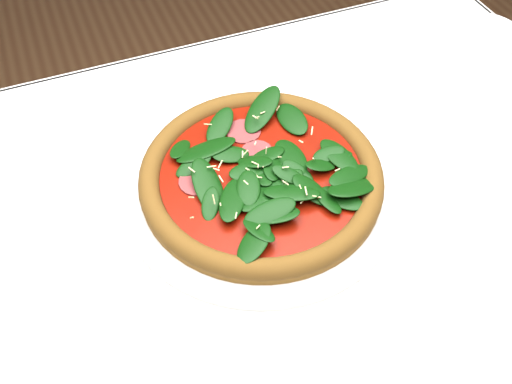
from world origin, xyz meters
name	(u,v)px	position (x,y,z in m)	size (l,w,h in m)	color
dining_table	(260,251)	(0.00, 0.00, 0.65)	(1.21, 0.81, 0.75)	white
plate	(261,184)	(0.02, 0.04, 0.76)	(0.39, 0.39, 0.02)	white
pizza	(261,173)	(0.02, 0.04, 0.78)	(0.40, 0.40, 0.04)	brown
saucer_far	(486,34)	(0.54, 0.22, 0.76)	(0.13, 0.13, 0.01)	white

